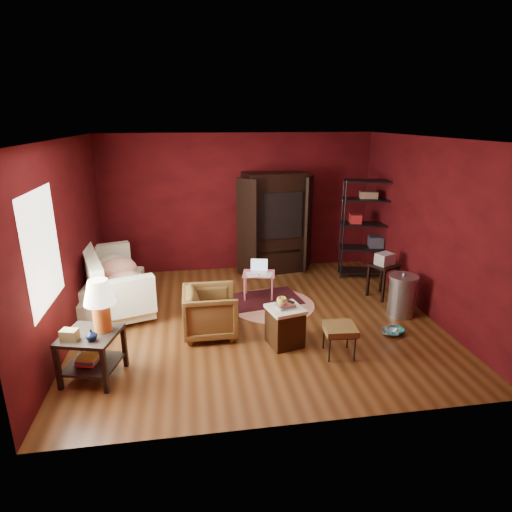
{
  "coord_description": "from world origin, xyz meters",
  "views": [
    {
      "loc": [
        -0.99,
        -6.12,
        3.08
      ],
      "look_at": [
        0.0,
        0.2,
        1.0
      ],
      "focal_mm": 30.0,
      "sensor_mm": 36.0,
      "label": 1
    }
  ],
  "objects_px": {
    "tv_armoire": "(274,221)",
    "hamper": "(285,325)",
    "sofa": "(113,285)",
    "armchair": "(210,310)",
    "wire_shelving": "(367,225)",
    "side_table": "(95,320)",
    "laptop_desk": "(259,276)"
  },
  "relations": [
    {
      "from": "side_table",
      "to": "laptop_desk",
      "type": "bearing_deg",
      "value": 41.69
    },
    {
      "from": "side_table",
      "to": "laptop_desk",
      "type": "xyz_separation_m",
      "value": [
        2.33,
        2.08,
        -0.33
      ]
    },
    {
      "from": "hamper",
      "to": "wire_shelving",
      "type": "distance_m",
      "value": 3.37
    },
    {
      "from": "hamper",
      "to": "wire_shelving",
      "type": "xyz_separation_m",
      "value": [
        2.17,
        2.45,
        0.78
      ]
    },
    {
      "from": "sofa",
      "to": "tv_armoire",
      "type": "bearing_deg",
      "value": -62.57
    },
    {
      "from": "sofa",
      "to": "side_table",
      "type": "height_order",
      "value": "side_table"
    },
    {
      "from": "laptop_desk",
      "to": "wire_shelving",
      "type": "xyz_separation_m",
      "value": [
        2.28,
        0.78,
        0.65
      ]
    },
    {
      "from": "armchair",
      "to": "tv_armoire",
      "type": "relative_size",
      "value": 0.39
    },
    {
      "from": "tv_armoire",
      "to": "hamper",
      "type": "bearing_deg",
      "value": -106.66
    },
    {
      "from": "sofa",
      "to": "hamper",
      "type": "bearing_deg",
      "value": -119.74
    },
    {
      "from": "laptop_desk",
      "to": "side_table",
      "type": "bearing_deg",
      "value": -126.59
    },
    {
      "from": "laptop_desk",
      "to": "sofa",
      "type": "bearing_deg",
      "value": -170.31
    },
    {
      "from": "hamper",
      "to": "sofa",
      "type": "bearing_deg",
      "value": 145.83
    },
    {
      "from": "laptop_desk",
      "to": "tv_armoire",
      "type": "xyz_separation_m",
      "value": [
        0.53,
        1.37,
        0.64
      ]
    },
    {
      "from": "side_table",
      "to": "tv_armoire",
      "type": "bearing_deg",
      "value": 50.3
    },
    {
      "from": "sofa",
      "to": "laptop_desk",
      "type": "height_order",
      "value": "sofa"
    },
    {
      "from": "laptop_desk",
      "to": "tv_armoire",
      "type": "distance_m",
      "value": 1.61
    },
    {
      "from": "laptop_desk",
      "to": "wire_shelving",
      "type": "bearing_deg",
      "value": 30.61
    },
    {
      "from": "armchair",
      "to": "laptop_desk",
      "type": "height_order",
      "value": "armchair"
    },
    {
      "from": "side_table",
      "to": "hamper",
      "type": "relative_size",
      "value": 1.94
    },
    {
      "from": "laptop_desk",
      "to": "armchair",
      "type": "bearing_deg",
      "value": -115.38
    },
    {
      "from": "hamper",
      "to": "armchair",
      "type": "bearing_deg",
      "value": 155.63
    },
    {
      "from": "laptop_desk",
      "to": "wire_shelving",
      "type": "relative_size",
      "value": 0.35
    },
    {
      "from": "hamper",
      "to": "wire_shelving",
      "type": "relative_size",
      "value": 0.33
    },
    {
      "from": "laptop_desk",
      "to": "tv_armoire",
      "type": "bearing_deg",
      "value": 80.48
    },
    {
      "from": "laptop_desk",
      "to": "tv_armoire",
      "type": "relative_size",
      "value": 0.34
    },
    {
      "from": "sofa",
      "to": "tv_armoire",
      "type": "xyz_separation_m",
      "value": [
        3.03,
        1.29,
        0.71
      ]
    },
    {
      "from": "armchair",
      "to": "wire_shelving",
      "type": "xyz_separation_m",
      "value": [
        3.19,
        1.99,
        0.68
      ]
    },
    {
      "from": "sofa",
      "to": "hamper",
      "type": "distance_m",
      "value": 3.14
    },
    {
      "from": "sofa",
      "to": "hamper",
      "type": "xyz_separation_m",
      "value": [
        2.6,
        -1.76,
        -0.06
      ]
    },
    {
      "from": "sofa",
      "to": "armchair",
      "type": "height_order",
      "value": "armchair"
    },
    {
      "from": "hamper",
      "to": "tv_armoire",
      "type": "xyz_separation_m",
      "value": [
        0.43,
        3.05,
        0.77
      ]
    }
  ]
}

